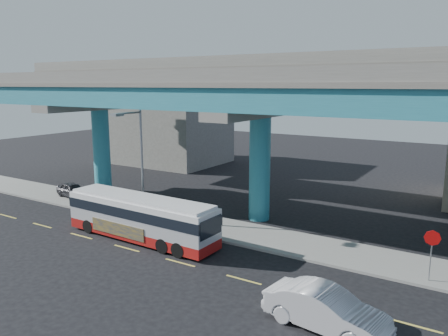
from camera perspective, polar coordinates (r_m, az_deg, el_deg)
The scene contains 10 objects.
ground at distance 24.77m, azimuth -5.32°, elevation -11.98°, with size 120.00×120.00×0.00m, color black.
sidewalk at distance 29.00m, azimuth 1.35°, elevation -8.30°, with size 70.00×4.00×0.15m, color gray.
lane_markings at distance 24.55m, azimuth -5.75°, elevation -12.19°, with size 58.00×0.12×0.01m.
viaduct at distance 30.54m, azimuth 4.94°, elevation 9.99°, with size 52.00×12.40×11.70m.
building_concrete at distance 54.29m, azimuth -6.86°, elevation 5.44°, with size 12.00×10.00×9.00m, color gray.
transit_bus at distance 27.85m, azimuth -10.81°, elevation -6.20°, with size 10.82×2.58×2.76m.
sedan at distance 18.64m, azimuth 13.16°, elevation -17.53°, with size 5.22×2.39×1.66m, color silver.
parked_car at distance 39.20m, azimuth -19.16°, elevation -2.75°, with size 3.80×2.08×1.23m, color #2B2B30.
street_lamp at distance 30.01m, azimuth -11.45°, elevation 2.28°, with size 0.50×2.54×7.81m.
stop_sign at distance 23.59m, azimuth 25.51°, elevation -9.00°, with size 0.77×0.12×2.58m.
Camera 1 is at (13.96, -18.05, 9.63)m, focal length 35.00 mm.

